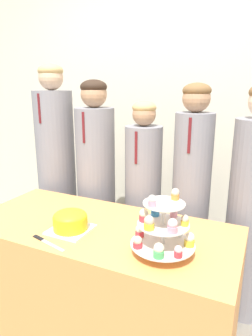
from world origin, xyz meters
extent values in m
cube|color=beige|center=(0.00, 1.64, 1.35)|extent=(9.00, 0.06, 2.70)
cube|color=#EF9951|center=(0.00, 0.35, 0.36)|extent=(1.55, 0.70, 0.71)
cube|color=white|center=(-0.12, 0.23, 0.72)|extent=(0.22, 0.22, 0.01)
cylinder|color=yellow|center=(-0.12, 0.23, 0.76)|extent=(0.19, 0.19, 0.07)
ellipsoid|color=yellow|center=(-0.12, 0.23, 0.80)|extent=(0.19, 0.19, 0.07)
cube|color=silver|center=(-0.10, 0.06, 0.71)|extent=(0.17, 0.05, 0.00)
cube|color=black|center=(-0.22, 0.09, 0.71)|extent=(0.07, 0.04, 0.01)
cylinder|color=silver|center=(0.42, 0.23, 0.84)|extent=(0.02, 0.02, 0.26)
cylinder|color=silver|center=(0.42, 0.23, 0.76)|extent=(0.31, 0.31, 0.01)
cylinder|color=silver|center=(0.42, 0.23, 0.87)|extent=(0.24, 0.24, 0.01)
cylinder|color=silver|center=(0.42, 0.23, 0.97)|extent=(0.19, 0.19, 0.01)
cylinder|color=#E5333D|center=(0.52, 0.15, 0.78)|extent=(0.04, 0.04, 0.03)
sphere|color=silver|center=(0.52, 0.15, 0.80)|extent=(0.04, 0.04, 0.04)
cylinder|color=yellow|center=(0.54, 0.26, 0.78)|extent=(0.05, 0.05, 0.03)
sphere|color=white|center=(0.54, 0.26, 0.81)|extent=(0.05, 0.05, 0.05)
cylinder|color=white|center=(0.47, 0.34, 0.78)|extent=(0.05, 0.05, 0.02)
sphere|color=#F4E5C6|center=(0.47, 0.34, 0.80)|extent=(0.04, 0.04, 0.04)
cylinder|color=pink|center=(0.35, 0.33, 0.78)|extent=(0.04, 0.04, 0.03)
sphere|color=#F4E5C6|center=(0.35, 0.33, 0.81)|extent=(0.04, 0.04, 0.04)
cylinder|color=#E5333D|center=(0.30, 0.24, 0.78)|extent=(0.04, 0.04, 0.03)
sphere|color=#F4E5C6|center=(0.30, 0.24, 0.81)|extent=(0.04, 0.04, 0.04)
cylinder|color=#E5333D|center=(0.33, 0.14, 0.78)|extent=(0.04, 0.04, 0.02)
sphere|color=beige|center=(0.33, 0.14, 0.80)|extent=(0.04, 0.04, 0.04)
cylinder|color=#4CB766|center=(0.44, 0.11, 0.78)|extent=(0.05, 0.05, 0.03)
sphere|color=white|center=(0.44, 0.11, 0.81)|extent=(0.05, 0.05, 0.05)
cylinder|color=#E5333D|center=(0.33, 0.21, 0.88)|extent=(0.05, 0.05, 0.03)
sphere|color=#F4E5C6|center=(0.33, 0.21, 0.91)|extent=(0.04, 0.04, 0.04)
cylinder|color=yellow|center=(0.38, 0.14, 0.88)|extent=(0.05, 0.05, 0.03)
sphere|color=beige|center=(0.38, 0.14, 0.91)|extent=(0.05, 0.05, 0.05)
cylinder|color=pink|center=(0.48, 0.16, 0.88)|extent=(0.05, 0.05, 0.03)
sphere|color=silver|center=(0.48, 0.16, 0.91)|extent=(0.04, 0.04, 0.04)
cylinder|color=yellow|center=(0.52, 0.25, 0.88)|extent=(0.04, 0.04, 0.02)
sphere|color=beige|center=(0.52, 0.25, 0.90)|extent=(0.04, 0.04, 0.04)
cylinder|color=pink|center=(0.44, 0.32, 0.88)|extent=(0.04, 0.04, 0.03)
sphere|color=white|center=(0.44, 0.32, 0.91)|extent=(0.03, 0.03, 0.03)
cylinder|color=#3893DB|center=(0.36, 0.30, 0.88)|extent=(0.04, 0.04, 0.03)
sphere|color=silver|center=(0.36, 0.30, 0.91)|extent=(0.04, 0.04, 0.04)
cylinder|color=orange|center=(0.45, 0.29, 0.98)|extent=(0.04, 0.04, 0.03)
sphere|color=beige|center=(0.45, 0.29, 1.01)|extent=(0.04, 0.04, 0.04)
cylinder|color=pink|center=(0.39, 0.16, 0.99)|extent=(0.04, 0.04, 0.03)
sphere|color=white|center=(0.39, 0.16, 1.01)|extent=(0.03, 0.03, 0.03)
cylinder|color=gray|center=(-0.76, 0.94, 0.73)|extent=(0.31, 0.31, 1.46)
sphere|color=#D6AD89|center=(-0.76, 0.94, 1.55)|extent=(0.19, 0.19, 0.19)
ellipsoid|color=tan|center=(-0.76, 0.94, 1.60)|extent=(0.19, 0.19, 0.10)
cube|color=maroon|center=(-0.76, 0.78, 1.33)|extent=(0.02, 0.01, 0.22)
cylinder|color=gray|center=(-0.37, 0.94, 0.67)|extent=(0.30, 0.30, 1.33)
sphere|color=tan|center=(-0.37, 0.94, 1.43)|extent=(0.19, 0.19, 0.19)
ellipsoid|color=#332319|center=(-0.37, 0.94, 1.48)|extent=(0.20, 0.20, 0.11)
cube|color=maroon|center=(-0.37, 0.78, 1.20)|extent=(0.02, 0.01, 0.22)
cylinder|color=gray|center=(0.03, 0.94, 0.61)|extent=(0.27, 0.27, 1.22)
sphere|color=tan|center=(0.03, 0.94, 1.30)|extent=(0.16, 0.16, 0.16)
ellipsoid|color=tan|center=(0.03, 0.94, 1.35)|extent=(0.17, 0.17, 0.09)
cube|color=maroon|center=(0.03, 0.80, 1.09)|extent=(0.02, 0.01, 0.22)
cylinder|color=gray|center=(0.38, 0.94, 0.66)|extent=(0.26, 0.26, 1.33)
sphere|color=tan|center=(0.38, 0.94, 1.41)|extent=(0.18, 0.18, 0.18)
ellipsoid|color=brown|center=(0.38, 0.94, 1.46)|extent=(0.18, 0.18, 0.10)
cube|color=maroon|center=(0.38, 0.81, 1.20)|extent=(0.02, 0.01, 0.22)
cylinder|color=gray|center=(0.78, 0.94, 0.65)|extent=(0.32, 0.32, 1.30)
camera|label=1|loc=(0.81, -1.00, 1.48)|focal=32.00mm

